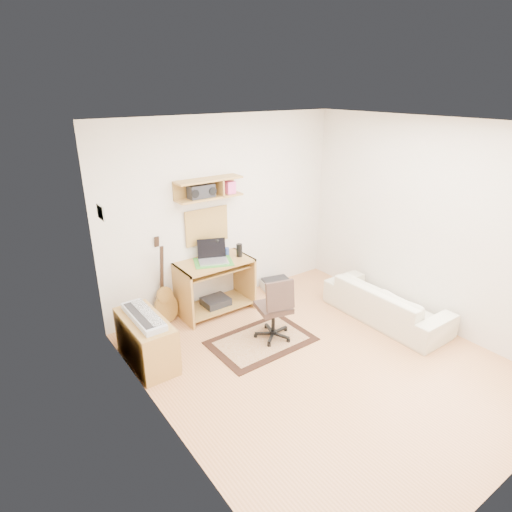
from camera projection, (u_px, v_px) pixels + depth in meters
floor at (321, 363)px, 4.86m from camera, size 3.60×4.00×0.01m
ceiling at (337, 124)px, 3.89m from camera, size 3.60×4.00×0.01m
back_wall at (224, 212)px, 5.89m from camera, size 3.60×0.01×2.60m
left_wall at (164, 306)px, 3.40m from camera, size 0.01×4.00×2.60m
right_wall at (431, 225)px, 5.35m from camera, size 0.01×4.00×2.60m
wall_shelf at (209, 188)px, 5.48m from camera, size 0.90×0.25×0.26m
cork_board at (207, 226)px, 5.75m from camera, size 0.64×0.03×0.49m
wall_photo at (101, 212)px, 4.38m from camera, size 0.02×0.20×0.15m
desk at (215, 287)px, 5.83m from camera, size 1.00×0.55×0.75m
laptop at (213, 252)px, 5.61m from camera, size 0.49×0.49×0.29m
speaker at (239, 250)px, 5.82m from camera, size 0.08×0.08×0.18m
desk_lamp at (219, 247)px, 5.83m from camera, size 0.09×0.09×0.27m
pencil_cup at (227, 251)px, 5.89m from camera, size 0.07×0.07×0.10m
boombox at (201, 191)px, 5.42m from camera, size 0.34×0.15×0.17m
rug at (261, 341)px, 5.26m from camera, size 1.23×0.83×0.02m
task_chair at (273, 307)px, 5.18m from camera, size 0.53×0.53×0.85m
cabinet at (146, 341)px, 4.78m from camera, size 0.40×0.90×0.55m
music_keyboard at (143, 317)px, 4.67m from camera, size 0.24×0.76×0.07m
guitar at (164, 282)px, 5.49m from camera, size 0.32×0.20×1.17m
waste_basket at (146, 351)px, 4.81m from camera, size 0.29×0.29×0.30m
printer at (276, 284)px, 6.56m from camera, size 0.48×0.41×0.16m
sofa at (387, 297)px, 5.65m from camera, size 0.49×1.69×0.66m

